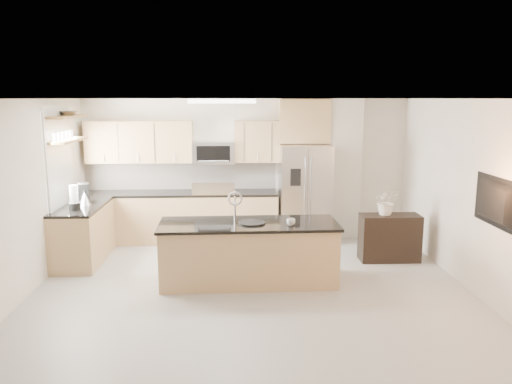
{
  "coord_description": "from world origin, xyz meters",
  "views": [
    {
      "loc": [
        -0.23,
        -6.05,
        2.61
      ],
      "look_at": [
        0.1,
        1.3,
        1.22
      ],
      "focal_mm": 35.0,
      "sensor_mm": 36.0,
      "label": 1
    }
  ],
  "objects_px": {
    "blender": "(74,199)",
    "television": "(490,202)",
    "island": "(249,252)",
    "platter": "(252,223)",
    "range": "(214,216)",
    "credenza": "(390,238)",
    "coffee_maker": "(84,194)",
    "refrigerator": "(305,193)",
    "kettle": "(85,198)",
    "bowl": "(69,112)",
    "cup": "(291,222)",
    "microwave": "(214,152)",
    "flower_vase": "(387,195)"
  },
  "relations": [
    {
      "from": "blender",
      "to": "television",
      "type": "height_order",
      "value": "television"
    },
    {
      "from": "island",
      "to": "platter",
      "type": "xyz_separation_m",
      "value": [
        0.04,
        -0.04,
        0.44
      ]
    },
    {
      "from": "range",
      "to": "credenza",
      "type": "distance_m",
      "value": 3.15
    },
    {
      "from": "credenza",
      "to": "coffee_maker",
      "type": "bearing_deg",
      "value": 175.27
    },
    {
      "from": "island",
      "to": "platter",
      "type": "height_order",
      "value": "island"
    },
    {
      "from": "refrigerator",
      "to": "coffee_maker",
      "type": "bearing_deg",
      "value": -167.96
    },
    {
      "from": "kettle",
      "to": "island",
      "type": "bearing_deg",
      "value": -22.97
    },
    {
      "from": "credenza",
      "to": "bowl",
      "type": "bearing_deg",
      "value": 175.29
    },
    {
      "from": "credenza",
      "to": "coffee_maker",
      "type": "xyz_separation_m",
      "value": [
        -4.98,
        0.42,
        0.69
      ]
    },
    {
      "from": "blender",
      "to": "range",
      "type": "bearing_deg",
      "value": 34.12
    },
    {
      "from": "refrigerator",
      "to": "television",
      "type": "relative_size",
      "value": 1.65
    },
    {
      "from": "kettle",
      "to": "bowl",
      "type": "distance_m",
      "value": 1.39
    },
    {
      "from": "kettle",
      "to": "coffee_maker",
      "type": "xyz_separation_m",
      "value": [
        -0.07,
        0.19,
        0.04
      ]
    },
    {
      "from": "kettle",
      "to": "television",
      "type": "bearing_deg",
      "value": -20.62
    },
    {
      "from": "credenza",
      "to": "kettle",
      "type": "xyz_separation_m",
      "value": [
        -4.91,
        0.23,
        0.65
      ]
    },
    {
      "from": "bowl",
      "to": "range",
      "type": "bearing_deg",
      "value": 20.36
    },
    {
      "from": "platter",
      "to": "range",
      "type": "bearing_deg",
      "value": 105.69
    },
    {
      "from": "cup",
      "to": "platter",
      "type": "bearing_deg",
      "value": 165.73
    },
    {
      "from": "microwave",
      "to": "bowl",
      "type": "xyz_separation_m",
      "value": [
        -2.25,
        -0.96,
        0.75
      ]
    },
    {
      "from": "bowl",
      "to": "flower_vase",
      "type": "bearing_deg",
      "value": -4.77
    },
    {
      "from": "island",
      "to": "television",
      "type": "relative_size",
      "value": 2.36
    },
    {
      "from": "bowl",
      "to": "television",
      "type": "distance_m",
      "value": 6.28
    },
    {
      "from": "island",
      "to": "bowl",
      "type": "height_order",
      "value": "bowl"
    },
    {
      "from": "range",
      "to": "refrigerator",
      "type": "relative_size",
      "value": 0.64
    },
    {
      "from": "range",
      "to": "kettle",
      "type": "height_order",
      "value": "kettle"
    },
    {
      "from": "platter",
      "to": "bowl",
      "type": "relative_size",
      "value": 1.04
    },
    {
      "from": "coffee_maker",
      "to": "flower_vase",
      "type": "relative_size",
      "value": 0.48
    },
    {
      "from": "cup",
      "to": "microwave",
      "type": "bearing_deg",
      "value": 115.25
    },
    {
      "from": "refrigerator",
      "to": "bowl",
      "type": "distance_m",
      "value": 4.26
    },
    {
      "from": "refrigerator",
      "to": "bowl",
      "type": "xyz_separation_m",
      "value": [
        -3.91,
        -0.79,
        1.49
      ]
    },
    {
      "from": "microwave",
      "to": "platter",
      "type": "xyz_separation_m",
      "value": [
        0.61,
        -2.3,
        -0.75
      ]
    },
    {
      "from": "refrigerator",
      "to": "bowl",
      "type": "bearing_deg",
      "value": -168.6
    },
    {
      "from": "cup",
      "to": "kettle",
      "type": "xyz_separation_m",
      "value": [
        -3.17,
        1.27,
        0.1
      ]
    },
    {
      "from": "credenza",
      "to": "kettle",
      "type": "relative_size",
      "value": 3.98
    },
    {
      "from": "island",
      "to": "coffee_maker",
      "type": "height_order",
      "value": "island"
    },
    {
      "from": "microwave",
      "to": "credenza",
      "type": "bearing_deg",
      "value": -25.81
    },
    {
      "from": "refrigerator",
      "to": "island",
      "type": "bearing_deg",
      "value": -117.56
    },
    {
      "from": "microwave",
      "to": "cup",
      "type": "distance_m",
      "value": 2.78
    },
    {
      "from": "microwave",
      "to": "television",
      "type": "height_order",
      "value": "microwave"
    },
    {
      "from": "platter",
      "to": "kettle",
      "type": "distance_m",
      "value": 2.87
    },
    {
      "from": "television",
      "to": "credenza",
      "type": "bearing_deg",
      "value": 18.73
    },
    {
      "from": "refrigerator",
      "to": "coffee_maker",
      "type": "distance_m",
      "value": 3.84
    },
    {
      "from": "cup",
      "to": "kettle",
      "type": "distance_m",
      "value": 3.42
    },
    {
      "from": "blender",
      "to": "kettle",
      "type": "distance_m",
      "value": 0.38
    },
    {
      "from": "blender",
      "to": "island",
      "type": "bearing_deg",
      "value": -15.46
    },
    {
      "from": "blender",
      "to": "television",
      "type": "xyz_separation_m",
      "value": [
        5.58,
        -1.71,
        0.26
      ]
    },
    {
      "from": "island",
      "to": "kettle",
      "type": "bearing_deg",
      "value": 156.01
    },
    {
      "from": "cup",
      "to": "television",
      "type": "distance_m",
      "value": 2.53
    },
    {
      "from": "cup",
      "to": "blender",
      "type": "height_order",
      "value": "blender"
    },
    {
      "from": "island",
      "to": "coffee_maker",
      "type": "xyz_separation_m",
      "value": [
        -2.66,
        1.29,
        0.63
      ]
    }
  ]
}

